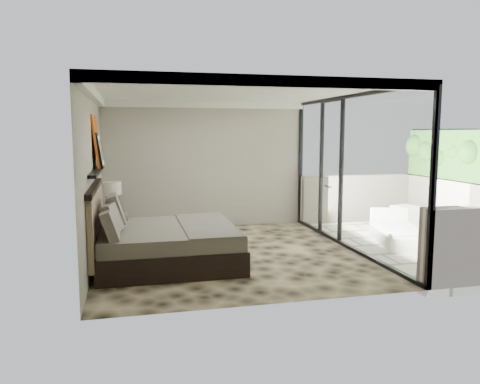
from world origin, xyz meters
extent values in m
plane|color=black|center=(0.00, 0.00, 0.00)|extent=(5.00, 5.00, 0.00)
cube|color=silver|center=(0.00, 0.00, 2.79)|extent=(4.50, 5.00, 0.02)
cube|color=gray|center=(0.00, 2.49, 1.40)|extent=(4.50, 0.02, 2.80)
cube|color=gray|center=(-2.24, 0.00, 1.40)|extent=(0.02, 5.00, 2.80)
cube|color=white|center=(2.25, 0.00, 1.40)|extent=(0.08, 5.00, 2.80)
cube|color=beige|center=(3.75, 0.00, -0.06)|extent=(3.00, 5.00, 0.12)
cube|color=beige|center=(5.10, 0.00, 0.55)|extent=(0.30, 5.00, 1.10)
cube|color=black|center=(-2.18, 0.10, 1.50)|extent=(0.12, 2.20, 0.05)
cube|color=black|center=(-1.07, -0.37, 0.19)|extent=(2.20, 2.09, 0.38)
cube|color=#59524A|center=(-1.07, -0.37, 0.49)|extent=(2.14, 2.03, 0.23)
cube|color=#555049|center=(-0.44, -0.37, 0.61)|extent=(0.84, 2.07, 0.03)
cube|color=#846D54|center=(-2.20, -0.37, 0.73)|extent=(0.08, 2.19, 1.05)
cube|color=black|center=(-1.99, 1.48, 0.25)|extent=(0.51, 0.51, 0.49)
cone|color=black|center=(-2.00, 1.51, 0.61)|extent=(0.20, 0.20, 0.18)
cone|color=black|center=(-2.00, 1.51, 0.80)|extent=(0.20, 0.20, 0.18)
cylinder|color=beige|center=(-2.00, 1.51, 1.05)|extent=(0.36, 0.36, 0.25)
cube|color=#A5370E|center=(-2.19, 0.58, 1.97)|extent=(0.13, 0.90, 0.90)
cube|color=black|center=(-2.14, 0.41, 1.82)|extent=(0.11, 0.50, 0.60)
cube|color=white|center=(4.38, 1.40, 0.24)|extent=(0.60, 0.60, 0.48)
cube|color=white|center=(3.34, 0.00, 0.13)|extent=(1.10, 1.62, 0.26)
cube|color=beige|center=(3.34, 0.00, 0.30)|extent=(1.04, 1.52, 0.07)
cube|color=white|center=(3.52, 0.67, 0.42)|extent=(0.74, 0.30, 0.32)
camera|label=1|loc=(-1.65, -7.86, 2.13)|focal=35.00mm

